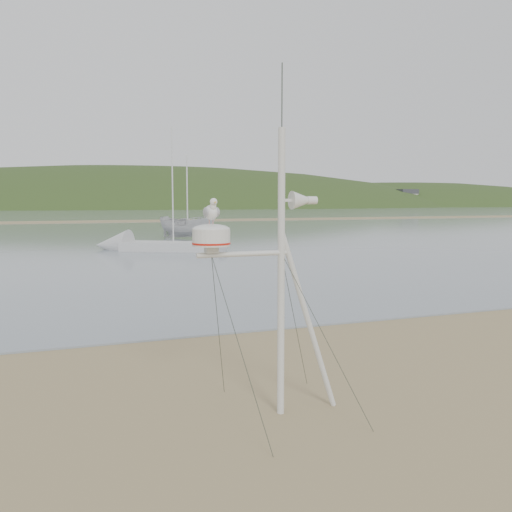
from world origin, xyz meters
name	(u,v)px	position (x,y,z in m)	size (l,w,h in m)	color
ground	(127,422)	(0.00, 0.00, 0.00)	(560.00, 560.00, 0.00)	olive
water	(58,213)	(0.00, 132.00, 0.02)	(560.00, 256.00, 0.04)	slate
sandbar	(61,222)	(0.00, 70.00, 0.07)	(560.00, 7.00, 0.07)	olive
hill_ridge	(104,253)	(18.52, 235.00, -19.70)	(620.00, 180.00, 80.00)	#243917
far_cottages	(65,198)	(3.00, 196.00, 4.00)	(294.40, 6.30, 8.00)	beige
mast_rig	(278,333)	(1.96, -0.46, 1.13)	(2.07, 2.21, 4.67)	silver
boat_white	(187,207)	(8.64, 33.27, 2.39)	(1.77, 1.82, 4.71)	silver
sailboat_white_near	(138,246)	(3.71, 24.77, 0.30)	(7.61, 5.68, 7.70)	silver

